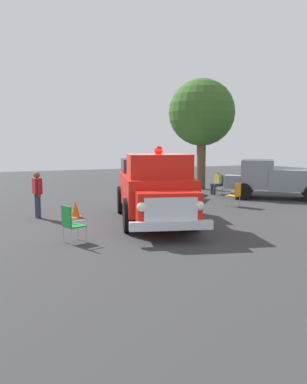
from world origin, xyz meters
TOP-DOWN VIEW (x-y plane):
  - ground_plane at (0.00, 0.00)m, footprint 60.00×60.00m
  - vintage_fire_truck at (-0.07, 0.36)m, footprint 3.94×6.33m
  - classic_hot_rod at (3.33, 5.99)m, footprint 4.32×4.45m
  - parked_pickup at (7.95, 3.16)m, footprint 4.76×4.56m
  - lawn_chair_near_truck at (6.44, 5.87)m, footprint 0.58×0.59m
  - lawn_chair_by_car at (-3.41, -1.38)m, footprint 0.61×0.61m
  - lawn_chair_spare at (4.52, 1.90)m, footprint 0.65×0.65m
  - spectator_seated at (6.31, 5.84)m, footprint 0.59×0.46m
  - spectator_standing at (-3.54, 2.83)m, footprint 0.30×0.65m
  - oak_tree_left at (6.94, 8.37)m, footprint 3.90×3.90m
  - traffic_cone at (-2.29, 2.40)m, footprint 0.40×0.40m

SIDE VIEW (x-z plane):
  - ground_plane at x=0.00m, z-range 0.00..0.00m
  - traffic_cone at x=-2.29m, z-range -0.01..0.63m
  - lawn_chair_near_truck at x=6.44m, z-range 0.08..1.10m
  - lawn_chair_by_car at x=-3.41m, z-range 0.08..1.10m
  - lawn_chair_spare at x=4.52m, z-range 0.08..1.10m
  - spectator_seated at x=6.31m, z-range 0.05..1.34m
  - classic_hot_rod at x=3.33m, z-range 0.02..1.48m
  - spectator_standing at x=-3.54m, z-range 0.13..1.80m
  - parked_pickup at x=7.95m, z-range 0.04..1.94m
  - vintage_fire_truck at x=-0.07m, z-range -0.10..2.49m
  - oak_tree_left at x=6.94m, z-range 1.25..7.73m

